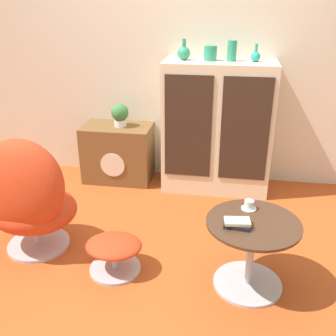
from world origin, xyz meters
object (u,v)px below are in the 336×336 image
Objects in this scene: ottoman at (114,250)px; vase_inner_left at (210,53)px; vase_rightmost at (255,56)px; vase_leftmost at (184,53)px; sideboard at (217,128)px; coffee_table at (251,249)px; tv_console at (118,153)px; egg_chair at (27,199)px; vase_inner_right at (232,51)px; book_stack at (237,223)px; potted_plant at (120,114)px; teacup at (249,205)px.

ottoman is 3.00× the size of vase_inner_left.
vase_inner_left is 0.85× the size of vase_rightmost.
vase_leftmost is at bearing 180.00° from vase_rightmost.
sideboard is 1.46m from coffee_table.
tv_console is 0.74× the size of egg_chair.
egg_chair is at bearing -136.42° from vase_inner_right.
vase_rightmost is (0.88, 1.39, 1.08)m from ottoman.
ottoman is 0.86m from book_stack.
egg_chair is 5.59× the size of book_stack.
potted_plant is at bearing 1.15° from tv_console.
potted_plant reaches higher than tv_console.
egg_chair is 5.21× the size of vase_inner_right.
sideboard is at bearing 45.50° from egg_chair.
coffee_table is 1.81m from vase_leftmost.
vase_rightmost is 1.45m from teacup.
sideboard is 3.17× the size of ottoman.
coffee_table is 1.69m from vase_rightmost.
egg_chair is 9.24× the size of teacup.
ottoman is at bearing 174.51° from book_stack.
teacup reaches higher than coffee_table.
teacup reaches higher than book_stack.
teacup is (1.19, -1.26, -0.18)m from potted_plant.
vase_leftmost is 1.20× the size of vase_rightmost.
vase_rightmost reaches higher than egg_chair.
ottoman is (-0.60, -1.38, -0.44)m from sideboard.
egg_chair reaches higher than tv_console.
egg_chair is at bearing -179.14° from teacup.
egg_chair reaches higher than ottoman.
coffee_table is (0.29, -1.39, -0.32)m from sideboard.
sideboard is 1.81× the size of tv_console.
vase_inner_left is at bearing 180.00° from vase_inner_right.
egg_chair is at bearing 175.03° from coffee_table.
teacup is (-0.02, -1.24, -0.74)m from vase_rightmost.
egg_chair is at bearing -140.38° from vase_rightmost.
vase_rightmost reaches higher than tv_console.
potted_plant is (-1.01, 0.02, -0.61)m from vase_inner_right.
coffee_table is 2.62× the size of potted_plant.
vase_inner_right is at bearing 2.46° from sideboard.
sideboard is 1.27m from teacup.
tv_console is 1.76× the size of ottoman.
vase_rightmost is 1.65m from book_stack.
egg_chair is 1.54m from coffee_table.
vase_leftmost is at bearing 109.18° from book_stack.
potted_plant is at bearing 126.86° from book_stack.
tv_console reaches higher than book_stack.
vase_inner_left reaches higher than teacup.
tv_console is 1.31m from vase_inner_left.
vase_leftmost is at bearing -1.99° from potted_plant.
potted_plant is (0.32, 1.28, 0.25)m from egg_chair.
tv_console is (-0.96, 0.02, -0.32)m from sideboard.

